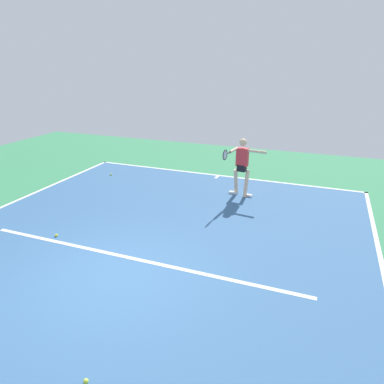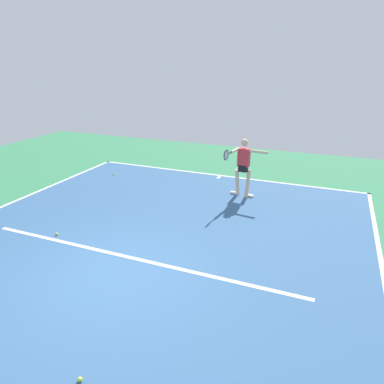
% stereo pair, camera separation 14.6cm
% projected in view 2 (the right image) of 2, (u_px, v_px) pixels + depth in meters
% --- Properties ---
extents(ground_plane, '(22.45, 22.45, 0.00)m').
position_uv_depth(ground_plane, '(113.00, 275.00, 6.70)').
color(ground_plane, '#388456').
extents(court_surface, '(9.69, 13.46, 0.00)m').
position_uv_depth(court_surface, '(113.00, 274.00, 6.70)').
color(court_surface, '#38608E').
rests_on(court_surface, ground_plane).
extents(court_line_baseline_near, '(9.69, 0.10, 0.01)m').
position_uv_depth(court_line_baseline_near, '(221.00, 175.00, 12.48)').
color(court_line_baseline_near, white).
rests_on(court_line_baseline_near, ground_plane).
extents(court_line_service, '(7.27, 0.10, 0.01)m').
position_uv_depth(court_line_service, '(131.00, 258.00, 7.27)').
color(court_line_service, white).
rests_on(court_line_service, ground_plane).
extents(court_line_centre_mark, '(0.10, 0.30, 0.01)m').
position_uv_depth(court_line_centre_mark, '(219.00, 177.00, 12.31)').
color(court_line_centre_mark, white).
rests_on(court_line_centre_mark, ground_plane).
extents(tennis_player, '(1.08, 1.17, 1.75)m').
position_uv_depth(tennis_player, '(243.00, 164.00, 10.26)').
color(tennis_player, beige).
rests_on(tennis_player, ground_plane).
extents(tennis_ball_by_baseline, '(0.07, 0.07, 0.07)m').
position_uv_depth(tennis_ball_by_baseline, '(80.00, 379.00, 4.46)').
color(tennis_ball_by_baseline, '#C6E53D').
rests_on(tennis_ball_by_baseline, ground_plane).
extents(tennis_ball_near_service_line, '(0.07, 0.07, 0.07)m').
position_uv_depth(tennis_ball_near_service_line, '(113.00, 174.00, 12.54)').
color(tennis_ball_near_service_line, '#C6E53D').
rests_on(tennis_ball_near_service_line, ground_plane).
extents(tennis_ball_far_corner, '(0.07, 0.07, 0.07)m').
position_uv_depth(tennis_ball_far_corner, '(57.00, 234.00, 8.20)').
color(tennis_ball_far_corner, yellow).
rests_on(tennis_ball_far_corner, ground_plane).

